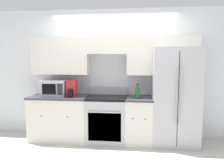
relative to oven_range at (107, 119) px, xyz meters
name	(u,v)px	position (x,y,z in m)	size (l,w,h in m)	color
ground_plane	(110,147)	(0.10, -0.31, -0.45)	(12.00, 12.00, 0.00)	beige
wall_back	(114,67)	(0.11, 0.28, 0.99)	(8.00, 0.39, 2.60)	silver
lower_cabinets_left	(60,118)	(-0.94, 0.00, 0.00)	(1.15, 0.64, 0.88)	silver
lower_cabinets_right	(139,120)	(0.62, 0.00, 0.00)	(0.51, 0.64, 0.88)	silver
oven_range	(107,119)	(0.00, 0.00, 0.00)	(0.76, 0.65, 1.04)	#B7B7BC
refrigerator	(174,96)	(1.29, 0.07, 0.46)	(0.85, 0.80, 1.81)	#B7B7BC
microwave	(55,88)	(-1.04, 0.04, 0.59)	(0.49, 0.43, 0.31)	#B7B7BC
bottle	(138,93)	(0.59, -0.12, 0.55)	(0.09, 0.09, 0.28)	#195928
coffee_maker	(71,89)	(-0.67, -0.07, 0.58)	(0.18, 0.22, 0.32)	#B22323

